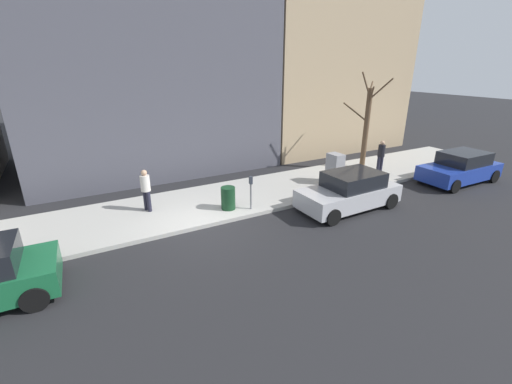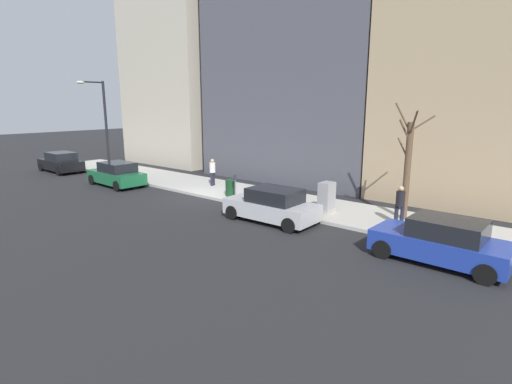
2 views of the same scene
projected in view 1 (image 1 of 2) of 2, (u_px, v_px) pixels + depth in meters
The scene contains 11 objects.
ground_plane at pixel (206, 228), 12.31m from camera, with size 120.00×120.00×0.00m, color #232326.
sidewalk at pixel (188, 207), 13.92m from camera, with size 4.00×36.00×0.15m, color #B2AFA8.
parked_car_blue at pixel (460, 168), 16.82m from camera, with size 1.99×4.23×1.52m.
parked_car_silver at pixel (350, 191), 13.74m from camera, with size 1.98×4.23×1.52m.
parking_meter at pixel (251, 189), 13.28m from camera, with size 0.14×0.10×1.35m.
utility_box at pixel (335, 169), 16.28m from camera, with size 0.83×0.61×1.43m.
bare_tree at pixel (366, 125), 18.19m from camera, with size 1.94×1.66×5.02m.
trash_bin at pixel (228, 198), 13.43m from camera, with size 0.56×0.56×0.90m, color #14381E.
pedestrian_near_meter at pixel (381, 154), 17.90m from camera, with size 0.36×0.40×1.66m.
pedestrian_midblock at pixel (146, 188), 13.10m from camera, with size 0.39×0.36×1.66m.
office_tower_left at pixel (307, 27), 23.65m from camera, with size 10.31×10.31×15.79m, color tan.
Camera 1 is at (-10.55, 3.75, 5.59)m, focal length 24.00 mm.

